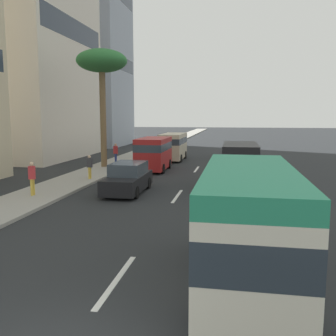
{
  "coord_description": "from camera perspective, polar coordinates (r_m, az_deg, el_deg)",
  "views": [
    {
      "loc": [
        -5.03,
        -2.91,
        4.2
      ],
      "look_at": [
        16.63,
        0.95,
        1.12
      ],
      "focal_mm": 40.13,
      "sensor_mm": 36.0,
      "label": 1
    }
  ],
  "objects": [
    {
      "name": "pedestrian_mid_block",
      "position": [
        32.31,
        -7.96,
        2.36
      ],
      "size": [
        0.33,
        0.38,
        1.69
      ],
      "rotation": [
        0.0,
        0.0,
        1.16
      ],
      "color": "navy",
      "rests_on": "sidewalk_right"
    },
    {
      "name": "ground_plane",
      "position": [
        36.89,
        5.51,
        1.4
      ],
      "size": [
        198.0,
        198.0,
        0.0
      ],
      "primitive_type": "plane",
      "color": "#26282B"
    },
    {
      "name": "car_fourth",
      "position": [
        20.67,
        -6.11,
        -1.6
      ],
      "size": [
        4.47,
        1.87,
        1.65
      ],
      "rotation": [
        0.0,
        0.0,
        3.14
      ],
      "color": "black",
      "rests_on": "ground_plane"
    },
    {
      "name": "lane_stripe_mid",
      "position": [
        19.75,
        1.41,
        -4.29
      ],
      "size": [
        3.2,
        0.16,
        0.01
      ],
      "primitive_type": "cube",
      "color": "silver",
      "rests_on": "ground_plane"
    },
    {
      "name": "office_tower_far",
      "position": [
        56.94,
        -13.19,
        22.45
      ],
      "size": [
        10.66,
        12.01,
        37.24
      ],
      "color": "#99A3B2",
      "rests_on": "ground_plane"
    },
    {
      "name": "palm_tree",
      "position": [
        30.49,
        -10.02,
        15.27
      ],
      "size": [
        3.92,
        3.92,
        9.13
      ],
      "color": "brown",
      "rests_on": "sidewalk_right"
    },
    {
      "name": "van_lead",
      "position": [
        35.52,
        0.78,
        3.51
      ],
      "size": [
        5.29,
        2.11,
        2.51
      ],
      "rotation": [
        0.0,
        0.0,
        3.14
      ],
      "color": "beige",
      "rests_on": "ground_plane"
    },
    {
      "name": "lane_stripe_far",
      "position": [
        29.62,
        4.36,
        -0.19
      ],
      "size": [
        3.2,
        0.16,
        0.01
      ],
      "primitive_type": "cube",
      "color": "silver",
      "rests_on": "ground_plane"
    },
    {
      "name": "pedestrian_near_lamp",
      "position": [
        20.31,
        -19.95,
        -1.27
      ],
      "size": [
        0.3,
        0.37,
        1.73
      ],
      "rotation": [
        0.0,
        0.0,
        1.87
      ],
      "color": "gold",
      "rests_on": "sidewalk_right"
    },
    {
      "name": "lane_stripe_near",
      "position": [
        10.16,
        -7.79,
        -16.48
      ],
      "size": [
        3.2,
        0.16,
        0.01
      ],
      "primitive_type": "cube",
      "color": "silver",
      "rests_on": "ground_plane"
    },
    {
      "name": "pedestrian_by_tree",
      "position": [
        24.67,
        -11.83,
        0.31
      ],
      "size": [
        0.3,
        0.32,
        1.54
      ],
      "rotation": [
        0.0,
        0.0,
        1.57
      ],
      "color": "gold",
      "rests_on": "sidewalk_right"
    },
    {
      "name": "van_third",
      "position": [
        28.73,
        -2.19,
        2.44
      ],
      "size": [
        4.62,
        2.17,
        2.51
      ],
      "rotation": [
        0.0,
        0.0,
        3.14
      ],
      "color": "#A51E1E",
      "rests_on": "ground_plane"
    },
    {
      "name": "sidewalk_right",
      "position": [
        38.12,
        -5.29,
        1.73
      ],
      "size": [
        162.0,
        3.09,
        0.15
      ],
      "primitive_type": "cube",
      "color": "#9E9B93",
      "rests_on": "ground_plane"
    },
    {
      "name": "car_sixth",
      "position": [
        37.31,
        10.0,
        2.52
      ],
      "size": [
        4.64,
        1.83,
        1.53
      ],
      "color": "black",
      "rests_on": "ground_plane"
    },
    {
      "name": "minibus_second",
      "position": [
        9.33,
        12.11,
        -8.24
      ],
      "size": [
        6.41,
        2.26,
        2.96
      ],
      "color": "silver",
      "rests_on": "ground_plane"
    },
    {
      "name": "van_fifth",
      "position": [
        22.41,
        10.88,
        0.82
      ],
      "size": [
        4.8,
        2.1,
        2.56
      ],
      "color": "black",
      "rests_on": "ground_plane"
    }
  ]
}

